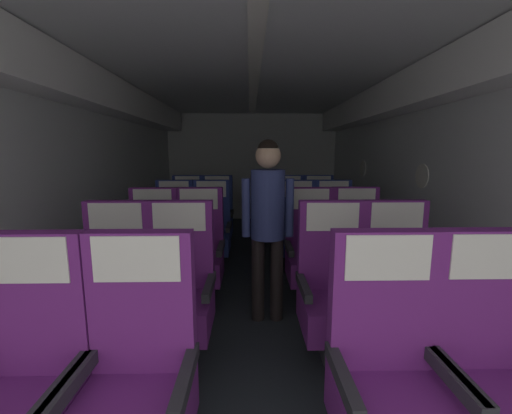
{
  "coord_description": "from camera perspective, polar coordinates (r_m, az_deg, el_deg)",
  "views": [
    {
      "loc": [
        -0.05,
        0.23,
        1.43
      ],
      "look_at": [
        0.03,
        4.25,
        0.76
      ],
      "focal_mm": 22.81,
      "sensor_mm": 36.0,
      "label": 1
    }
  ],
  "objects": [
    {
      "name": "seat_e_left_window",
      "position": [
        5.05,
        -11.95,
        -1.83
      ],
      "size": [
        0.49,
        0.49,
        1.1
      ],
      "color": "#38383D",
      "rests_on": "ground"
    },
    {
      "name": "seat_c_right_window",
      "position": [
        3.25,
        9.55,
        -8.04
      ],
      "size": [
        0.49,
        0.49,
        1.1
      ],
      "color": "#38383D",
      "rests_on": "ground"
    },
    {
      "name": "seat_b_left_aisle",
      "position": [
        2.41,
        -13.33,
        -14.47
      ],
      "size": [
        0.49,
        0.49,
        1.1
      ],
      "color": "#38383D",
      "rests_on": "ground"
    },
    {
      "name": "seat_d_right_aisle",
      "position": [
        4.2,
        13.54,
        -4.16
      ],
      "size": [
        0.49,
        0.49,
        1.1
      ],
      "color": "#38383D",
      "rests_on": "ground"
    },
    {
      "name": "fuselage_shell",
      "position": [
        3.72,
        -0.33,
        13.06
      ],
      "size": [
        3.73,
        7.35,
        2.32
      ],
      "color": "silver",
      "rests_on": "ground"
    },
    {
      "name": "seat_e_right_window",
      "position": [
        4.98,
        5.72,
        -1.84
      ],
      "size": [
        0.49,
        0.49,
        1.1
      ],
      "color": "#38383D",
      "rests_on": "ground"
    },
    {
      "name": "seat_c_left_aisle",
      "position": [
        3.24,
        -9.99,
        -8.06
      ],
      "size": [
        0.49,
        0.49,
        1.1
      ],
      "color": "#38383D",
      "rests_on": "ground"
    },
    {
      "name": "seat_c_left_window",
      "position": [
        3.33,
        -17.7,
        -7.93
      ],
      "size": [
        0.49,
        0.49,
        1.1
      ],
      "color": "#38383D",
      "rests_on": "ground"
    },
    {
      "name": "seat_e_right_aisle",
      "position": [
        5.08,
        10.97,
        -1.75
      ],
      "size": [
        0.49,
        0.49,
        1.1
      ],
      "color": "#38383D",
      "rests_on": "ground"
    },
    {
      "name": "seat_a_left_aisle",
      "position": [
        1.64,
        -20.29,
        -27.37
      ],
      "size": [
        0.49,
        0.49,
        1.1
      ],
      "color": "#38383D",
      "rests_on": "ground"
    },
    {
      "name": "seat_c_right_aisle",
      "position": [
        3.38,
        17.3,
        -7.63
      ],
      "size": [
        0.49,
        0.49,
        1.1
      ],
      "color": "#38383D",
      "rests_on": "ground"
    },
    {
      "name": "seat_a_left_window",
      "position": [
        1.82,
        -35.7,
        -24.46
      ],
      "size": [
        0.49,
        0.49,
        1.1
      ],
      "color": "#38383D",
      "rests_on": "ground"
    },
    {
      "name": "seat_a_right_aisle",
      "position": [
        1.88,
        36.33,
        -23.35
      ],
      "size": [
        0.49,
        0.49,
        1.1
      ],
      "color": "#38383D",
      "rests_on": "ground"
    },
    {
      "name": "seat_d_right_window",
      "position": [
        4.11,
        7.26,
        -4.28
      ],
      "size": [
        0.49,
        0.49,
        1.1
      ],
      "color": "#38383D",
      "rests_on": "ground"
    },
    {
      "name": "seat_b_right_aisle",
      "position": [
        2.57,
        23.6,
        -13.51
      ],
      "size": [
        0.49,
        0.49,
        1.1
      ],
      "color": "#38383D",
      "rests_on": "ground"
    },
    {
      "name": "seat_d_left_aisle",
      "position": [
        4.11,
        -7.83,
        -4.29
      ],
      "size": [
        0.49,
        0.49,
        1.1
      ],
      "color": "#38383D",
      "rests_on": "ground"
    },
    {
      "name": "seat_a_right_window",
      "position": [
        1.67,
        22.32,
        -26.68
      ],
      "size": [
        0.49,
        0.49,
        1.1
      ],
      "color": "#38383D",
      "rests_on": "ground"
    },
    {
      "name": "flight_attendant",
      "position": [
        2.69,
        2.08,
        -1.02
      ],
      "size": [
        0.43,
        0.28,
        1.54
      ],
      "rotation": [
        0.0,
        0.0,
        0.23
      ],
      "color": "black",
      "rests_on": "ground"
    },
    {
      "name": "seat_d_left_window",
      "position": [
        4.19,
        -14.19,
        -4.21
      ],
      "size": [
        0.49,
        0.49,
        1.1
      ],
      "color": "#38383D",
      "rests_on": "ground"
    },
    {
      "name": "ground",
      "position": [
        3.71,
        -0.25,
        -13.38
      ],
      "size": [
        3.85,
        7.7,
        0.02
      ],
      "primitive_type": "cube",
      "color": "#23282D"
    },
    {
      "name": "seat_e_left_aisle",
      "position": [
        4.98,
        -6.82,
        -1.85
      ],
      "size": [
        0.49,
        0.49,
        1.1
      ],
      "color": "#38383D",
      "rests_on": "ground"
    },
    {
      "name": "seat_b_right_window",
      "position": [
        2.41,
        13.38,
        -14.45
      ],
      "size": [
        0.49,
        0.49,
        1.1
      ],
      "color": "#38383D",
      "rests_on": "ground"
    },
    {
      "name": "seat_b_left_window",
      "position": [
        2.54,
        -23.46,
        -13.74
      ],
      "size": [
        0.49,
        0.49,
        1.1
      ],
      "color": "#38383D",
      "rests_on": "ground"
    }
  ]
}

